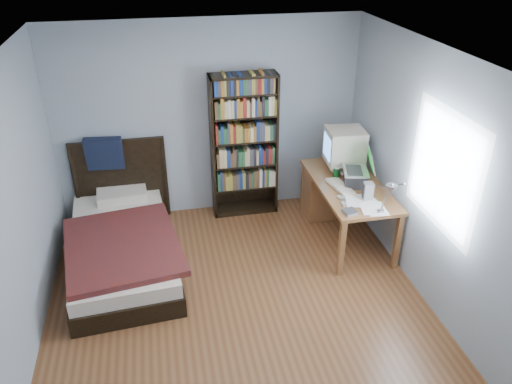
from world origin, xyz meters
The scene contains 14 objects.
room centered at (0.03, 0.00, 1.25)m, with size 4.20×4.24×2.50m.
desk centered at (1.50, 1.48, 0.41)m, with size 0.75×1.54×0.73m.
crt_monitor centered at (1.57, 1.48, 1.02)m, with size 0.48×0.44×0.52m.
laptop centered at (1.58, 1.03, 0.85)m, with size 0.45×0.43×0.45m.
desk_lamp centered at (1.48, 0.03, 1.18)m, with size 0.21×0.47×0.56m.
keyboard centered at (1.37, 0.99, 0.74)m, with size 0.17×0.43×0.03m, color beige.
speaker centered at (1.57, 0.68, 0.83)m, with size 0.10×0.10×0.20m, color gray.
soda_can centered at (1.41, 1.23, 0.80)m, with size 0.07×0.07×0.13m, color #083C1A.
mouse centered at (1.51, 1.29, 0.75)m, with size 0.06×0.11×0.04m, color silver.
phone_silver centered at (1.28, 0.73, 0.74)m, with size 0.05×0.11×0.02m, color silver.
phone_grey centered at (1.27, 0.60, 0.74)m, with size 0.04×0.09×0.02m, color gray.
external_drive centered at (1.27, 0.42, 0.74)m, with size 0.13×0.13×0.03m, color gray.
bookshelf centered at (0.41, 1.94, 0.93)m, with size 0.84×0.30×1.86m.
bed centered at (-1.16, 1.12, 0.25)m, with size 1.35×2.27×1.16m.
Camera 1 is at (-0.62, -3.81, 3.45)m, focal length 35.00 mm.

